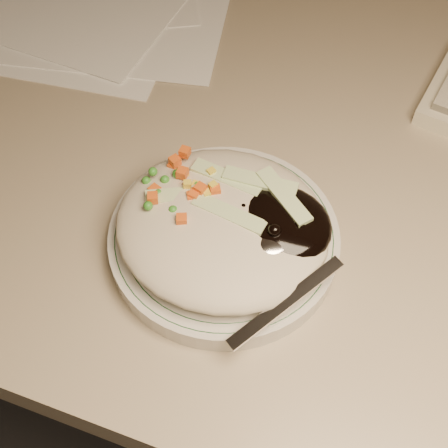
% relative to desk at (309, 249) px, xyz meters
% --- Properties ---
extents(desk, '(1.40, 0.70, 0.74)m').
position_rel_desk_xyz_m(desk, '(0.00, 0.00, 0.00)').
color(desk, gray).
rests_on(desk, ground).
extents(plate, '(0.21, 0.21, 0.02)m').
position_rel_desk_xyz_m(plate, '(-0.06, -0.16, 0.21)').
color(plate, silver).
rests_on(plate, desk).
extents(plate_rim, '(0.20, 0.20, 0.00)m').
position_rel_desk_xyz_m(plate_rim, '(-0.06, -0.16, 0.22)').
color(plate_rim, '#144723').
rests_on(plate_rim, plate).
extents(meal, '(0.21, 0.19, 0.05)m').
position_rel_desk_xyz_m(meal, '(-0.06, -0.16, 0.24)').
color(meal, beige).
rests_on(meal, plate).
extents(papers, '(0.41, 0.36, 0.00)m').
position_rel_desk_xyz_m(papers, '(-0.37, 0.12, 0.20)').
color(papers, white).
rests_on(papers, desk).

